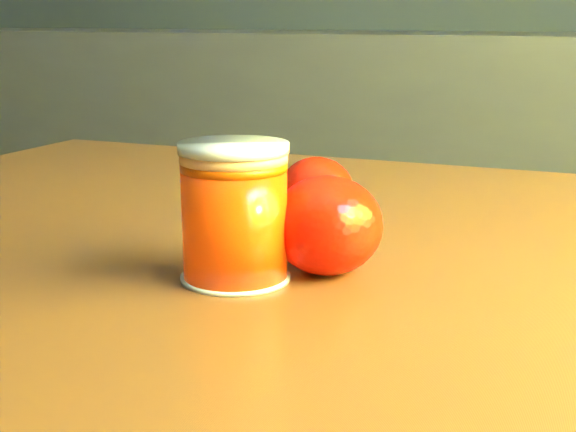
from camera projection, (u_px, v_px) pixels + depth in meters
The scene contains 5 objects.
kitchen_counter at pixel (253, 188), 2.35m from camera, with size 3.15×0.60×0.90m, color #48484D.
table at pixel (335, 364), 0.63m from camera, with size 1.09×0.81×0.77m.
juice_glass at pixel (235, 213), 0.51m from camera, with size 0.07×0.07×0.09m.
orange_front at pixel (327, 225), 0.52m from camera, with size 0.07×0.07×0.07m, color red.
orange_back at pixel (316, 189), 0.66m from camera, with size 0.06×0.06×0.05m, color red.
Camera 1 is at (1.17, -0.54, 0.94)m, focal length 50.00 mm.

